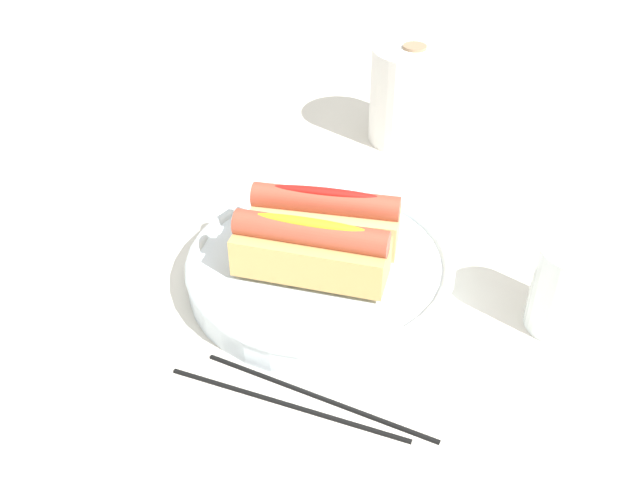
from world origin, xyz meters
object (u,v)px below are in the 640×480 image
Objects in this scene: serving_bowl at (320,268)px; hotdog_back at (325,218)px; water_glass at (568,291)px; hotdog_front at (314,250)px; chopstick_near at (318,395)px; chopstick_far at (282,402)px; paper_towel_roll at (411,95)px.

serving_bowl is 0.05m from hotdog_back.
water_glass is at bearing -13.96° from hotdog_back.
serving_bowl is at bearing 172.49° from water_glass.
hotdog_front reaches higher than water_glass.
serving_bowl is 0.16m from chopstick_near.
hotdog_back is at bearing 86.50° from serving_bowl.
water_glass reaches higher than serving_bowl.
chopstick_near is (-0.22, -0.12, -0.04)m from water_glass.
chopstick_far is (-0.01, -0.17, -0.02)m from serving_bowl.
paper_towel_roll is (0.08, 0.30, 0.00)m from hotdog_back.
water_glass is 0.41× the size of chopstick_far.
hotdog_back reaches higher than chopstick_far.
chopstick_far is (-0.03, -0.01, 0.00)m from chopstick_near.
chopstick_far is at bearing -93.44° from hotdog_back.
hotdog_front is 0.70× the size of chopstick_far.
paper_towel_roll is (-0.16, 0.36, 0.02)m from water_glass.
hotdog_front is at bearing 179.05° from water_glass.
water_glass is (0.24, -0.00, -0.02)m from hotdog_front.
chopstick_far is at bearing -100.08° from paper_towel_roll.
hotdog_front is 1.72× the size of water_glass.
water_glass is 0.29m from chopstick_far.
serving_bowl is at bearing 115.45° from chopstick_near.
hotdog_back is 1.14× the size of paper_towel_roll.
water_glass reaches higher than chopstick_far.
paper_towel_roll reaches higher than serving_bowl.
paper_towel_roll is at bearing 92.84° from chopstick_far.
paper_towel_roll is 0.61× the size of chopstick_near.
water_glass reaches higher than chopstick_near.
hotdog_back is 0.69× the size of chopstick_far.
hotdog_back is at bearing 86.50° from hotdog_front.
chopstick_near and chopstick_far have the same top height.
paper_towel_roll reaches higher than chopstick_far.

